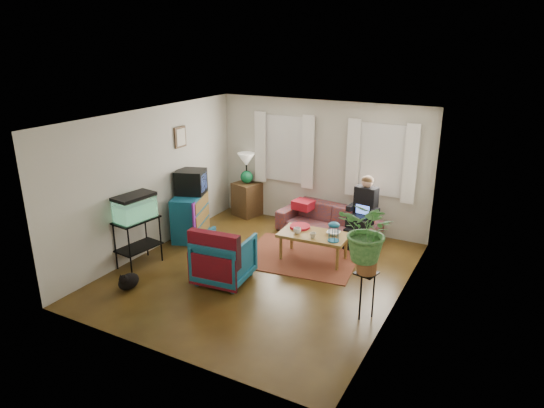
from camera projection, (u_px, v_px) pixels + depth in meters
The scene contains 31 objects.
floor at pixel (261, 273), 8.15m from camera, with size 4.50×5.00×0.01m, color #4F2B14.
ceiling at pixel (260, 118), 7.30m from camera, with size 4.50×5.00×0.01m, color white.
wall_back at pixel (321, 165), 9.81m from camera, with size 4.50×0.01×2.60m, color silver.
wall_front at pixel (155, 259), 5.64m from camera, with size 4.50×0.01×2.60m, color silver.
wall_left at pixel (152, 181), 8.73m from camera, with size 0.01×5.00×2.60m, color silver.
wall_right at pixel (401, 224), 6.72m from camera, with size 0.01×5.00×2.60m, color silver.
window_left at pixel (285, 149), 10.07m from camera, with size 1.08×0.04×1.38m, color white.
window_right at pixel (382, 160), 9.15m from camera, with size 1.08×0.04×1.38m, color white.
curtains_left at pixel (284, 150), 10.00m from camera, with size 1.36×0.06×1.50m, color white.
curtains_right at pixel (381, 161), 9.09m from camera, with size 1.36×0.06×1.50m, color white.
picture_frame at pixel (181, 137), 9.21m from camera, with size 0.04×0.32×0.40m, color #3D2616.
area_rug at pixel (301, 256), 8.73m from camera, with size 2.00×1.60×0.01m, color brown.
sofa at pixel (328, 217), 9.56m from camera, with size 2.03×0.80×0.79m, color brown.
seated_person at pixel (363, 214), 9.09m from camera, with size 0.51×0.62×1.21m, color black, non-canonical shape.
side_table at pixel (247, 199), 10.69m from camera, with size 0.50×0.50×0.74m, color #423018.
table_lamp at pixel (246, 169), 10.47m from camera, with size 0.38×0.38×0.67m, color white, non-canonical shape.
dresser at pixel (190, 216), 9.49m from camera, with size 0.48×0.97×0.87m, color #12546F.
crt_tv at pixel (191, 182), 9.36m from camera, with size 0.53×0.48×0.46m, color black.
aquarium_stand at pixel (138, 242), 8.30m from camera, with size 0.42×0.76×0.84m, color black.
aquarium at pixel (135, 207), 8.09m from camera, with size 0.38×0.69×0.44m, color #7FD899.
black_cat at pixel (128, 280), 7.56m from camera, with size 0.25×0.38×0.33m, color black.
armchair at pixel (224, 256), 7.77m from camera, with size 0.82×0.77×0.84m, color #105561.
serape_throw at pixel (214, 254), 7.43m from camera, with size 0.85×0.20×0.70m, color #9E0A0A.
coffee_table at pixel (313, 247), 8.56m from camera, with size 1.19×0.65×0.49m, color brown.
cup_a at pixel (297, 231), 8.47m from camera, with size 0.13×0.13×0.11m, color white.
cup_b at pixel (313, 235), 8.27m from camera, with size 0.11×0.11×0.10m, color beige.
bowl at pixel (333, 233), 8.43m from camera, with size 0.23×0.23×0.06m, color white.
snack_tray at pixel (300, 227), 8.74m from camera, with size 0.37×0.37×0.04m, color #B21414.
birdcage at pixel (334, 232), 8.12m from camera, with size 0.19×0.19×0.35m, color #115B6B, non-canonical shape.
plant_stand at pixel (365, 295), 6.77m from camera, with size 0.29×0.29×0.69m, color black.
potted_plant at pixel (369, 241), 6.50m from camera, with size 0.78×0.68×0.87m, color #599947.
Camera 1 is at (3.62, -6.37, 3.75)m, focal length 32.00 mm.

